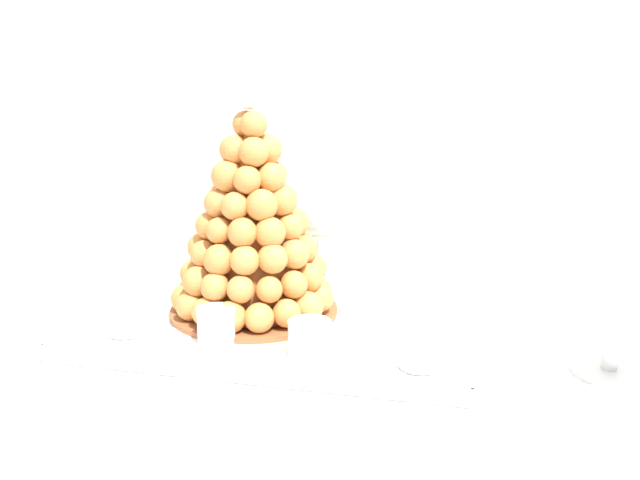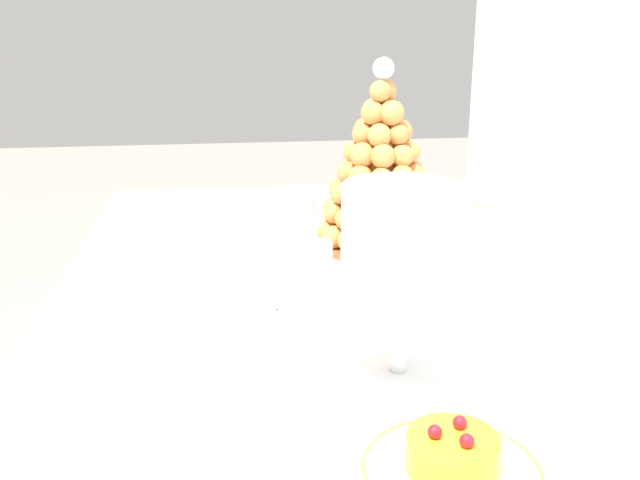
# 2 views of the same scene
# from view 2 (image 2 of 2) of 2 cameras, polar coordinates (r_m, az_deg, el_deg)

# --- Properties ---
(buffet_table) EXTENTS (1.68, 0.94, 0.74)m
(buffet_table) POSITION_cam_2_polar(r_m,az_deg,el_deg) (1.07, 3.34, -10.32)
(buffet_table) COLOR brown
(buffet_table) RESTS_ON ground_plane
(serving_tray) EXTENTS (0.55, 0.35, 0.02)m
(serving_tray) POSITION_cam_2_polar(r_m,az_deg,el_deg) (1.26, 3.04, -1.28)
(serving_tray) COLOR white
(serving_tray) RESTS_ON buffet_table
(croquembouche) EXTENTS (0.25, 0.25, 0.34)m
(croquembouche) POSITION_cam_2_polar(r_m,az_deg,el_deg) (1.29, 4.96, 5.42)
(croquembouche) COLOR brown
(croquembouche) RESTS_ON serving_tray
(dessert_cup_left) EXTENTS (0.05, 0.05, 0.05)m
(dessert_cup_left) POSITION_cam_2_polar(r_m,az_deg,el_deg) (1.44, -1.19, 2.25)
(dessert_cup_left) COLOR silver
(dessert_cup_left) RESTS_ON serving_tray
(dessert_cup_mid_left) EXTENTS (0.05, 0.05, 0.05)m
(dessert_cup_mid_left) POSITION_cam_2_polar(r_m,az_deg,el_deg) (1.31, -0.54, 0.59)
(dessert_cup_mid_left) COLOR silver
(dessert_cup_mid_left) RESTS_ON serving_tray
(dessert_cup_centre) EXTENTS (0.06, 0.06, 0.05)m
(dessert_cup_centre) POSITION_cam_2_polar(r_m,az_deg,el_deg) (1.18, -0.32, -1.34)
(dessert_cup_centre) COLOR silver
(dessert_cup_centre) RESTS_ON serving_tray
(dessert_cup_mid_right) EXTENTS (0.05, 0.05, 0.05)m
(dessert_cup_mid_right) POSITION_cam_2_polar(r_m,az_deg,el_deg) (1.05, 0.55, -3.78)
(dessert_cup_mid_right) COLOR silver
(dessert_cup_mid_right) RESTS_ON serving_tray
(macaron_goblet) EXTENTS (0.14, 0.14, 0.25)m
(macaron_goblet) POSITION_cam_2_polar(r_m,az_deg,el_deg) (0.80, 6.78, -1.09)
(macaron_goblet) COLOR white
(macaron_goblet) RESTS_ON buffet_table
(fruit_tart_plate) EXTENTS (0.18, 0.18, 0.05)m
(fruit_tart_plate) POSITION_cam_2_polar(r_m,az_deg,el_deg) (0.70, 10.73, -17.37)
(fruit_tart_plate) COLOR white
(fruit_tart_plate) RESTS_ON buffet_table
(wine_glass) EXTENTS (0.07, 0.07, 0.16)m
(wine_glass) POSITION_cam_2_polar(r_m,az_deg,el_deg) (1.29, 13.30, 3.82)
(wine_glass) COLOR silver
(wine_glass) RESTS_ON buffet_table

